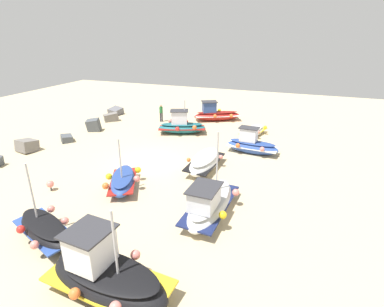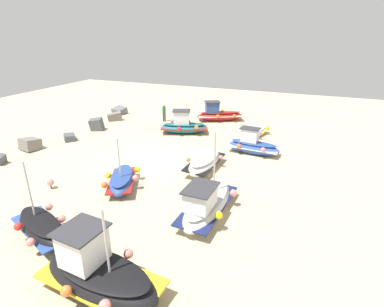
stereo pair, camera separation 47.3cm
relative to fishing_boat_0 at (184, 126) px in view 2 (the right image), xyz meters
name	(u,v)px [view 2 (the right image)]	position (x,y,z in m)	size (l,w,h in m)	color
ground_plane	(149,162)	(-6.58, -0.40, -0.63)	(56.53, 56.53, 0.00)	#C6B289
fishing_boat_0	(184,126)	(0.00, 0.00, 0.00)	(3.06, 4.37, 2.89)	#1E6670
fishing_boat_1	(122,180)	(-10.29, -0.80, -0.18)	(3.56, 2.68, 3.02)	#2D4C9E
fishing_boat_2	(207,203)	(-11.14, -6.09, 0.01)	(4.72, 2.22, 3.89)	white
fishing_boat_3	(256,132)	(1.52, -5.84, -0.26)	(3.32, 2.00, 0.80)	white
fishing_boat_4	(253,145)	(-2.49, -6.43, -0.01)	(1.82, 3.77, 1.86)	#2D4C9E
fishing_boat_5	(42,227)	(-15.33, -0.24, -0.16)	(2.50, 3.79, 3.35)	black
fishing_boat_6	(98,274)	(-16.84, -4.36, 0.15)	(2.57, 4.55, 3.43)	black
fishing_boat_7	(219,114)	(4.81, -1.60, -0.01)	(3.46, 4.67, 1.94)	maroon
fishing_boat_8	(205,162)	(-6.31, -4.22, -0.12)	(3.97, 1.94, 1.04)	white
person_walking	(164,112)	(2.52, 3.14, 0.33)	(0.32, 0.32, 1.67)	#2D2D38
breakwater_rocks	(57,137)	(-5.87, 8.26, -0.24)	(20.40, 2.91, 1.26)	slate
mooring_buoy_0	(50,182)	(-11.93, 2.76, -0.25)	(0.39, 0.39, 0.58)	#3F3F42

